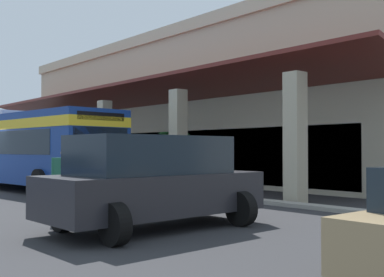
% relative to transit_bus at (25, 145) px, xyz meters
% --- Properties ---
extents(ground, '(120.00, 120.00, 0.00)m').
position_rel_transit_bus_xyz_m(ground, '(-0.12, 6.86, -1.85)').
color(ground, '#2D2D30').
extents(curb_strip, '(34.95, 0.50, 0.12)m').
position_rel_transit_bus_xyz_m(curb_strip, '(-0.90, 3.61, -1.79)').
color(curb_strip, '#9E998E').
rests_on(curb_strip, ground).
extents(plaza_building, '(29.43, 15.37, 8.07)m').
position_rel_transit_bus_xyz_m(plaza_building, '(-0.90, 13.24, 2.19)').
color(plaza_building, '#B2A88E').
rests_on(plaza_building, ground).
extents(transit_bus, '(11.39, 3.54, 3.34)m').
position_rel_transit_bus_xyz_m(transit_bus, '(0.00, 0.00, 0.00)').
color(transit_bus, navy).
rests_on(transit_bus, ground).
extents(parked_suv_charcoal, '(2.78, 4.84, 1.97)m').
position_rel_transit_bus_xyz_m(parked_suv_charcoal, '(11.76, -1.83, -0.84)').
color(parked_suv_charcoal, '#232328').
rests_on(parked_suv_charcoal, ground).
extents(pedestrian, '(0.55, 0.52, 1.72)m').
position_rel_transit_bus_xyz_m(pedestrian, '(9.60, -2.80, -0.88)').
color(pedestrian, '#726651').
rests_on(pedestrian, ground).
extents(potted_palm, '(1.56, 1.90, 2.45)m').
position_rel_transit_bus_xyz_m(potted_palm, '(3.79, 4.85, -1.23)').
color(potted_palm, brown).
rests_on(potted_palm, ground).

